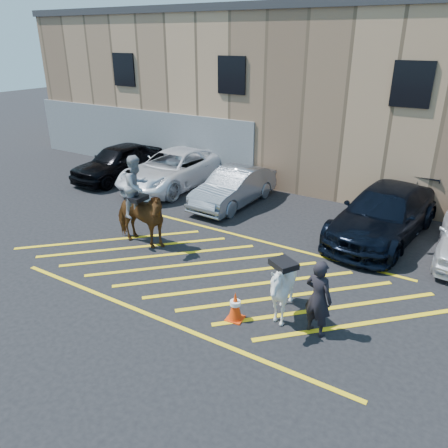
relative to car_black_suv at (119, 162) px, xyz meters
The scene contains 11 objects.
ground 9.92m from the car_black_suv, 28.76° to the right, with size 90.00×90.00×0.00m, color black.
car_black_suv is the anchor object (origin of this frame).
car_white_pickup 2.87m from the car_black_suv, ahead, with size 2.58×5.60×1.56m, color white.
car_silver_sedan 6.21m from the car_black_suv, ahead, with size 1.49×4.28×1.41m, color gray.
car_blue_suv 11.85m from the car_black_suv, ahead, with size 2.27×5.59×1.62m, color black.
handler 13.35m from the car_black_suv, 27.20° to the right, with size 0.65×0.43×1.79m, color black.
warehouse 11.64m from the car_black_suv, 39.87° to the left, with size 32.42×10.20×7.30m.
hatching_zone 10.07m from the car_black_suv, 30.26° to the right, with size 12.60×5.12×0.01m.
mounted_bay 7.35m from the car_black_suv, 40.69° to the right, with size 2.19×1.00×2.89m.
saddled_white 12.54m from the car_black_suv, 28.77° to the right, with size 1.86×1.92×1.62m.
traffic_cone 12.10m from the car_black_suv, 33.22° to the right, with size 0.42×0.42×0.73m.
Camera 1 is at (5.70, -9.19, 6.07)m, focal length 35.00 mm.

